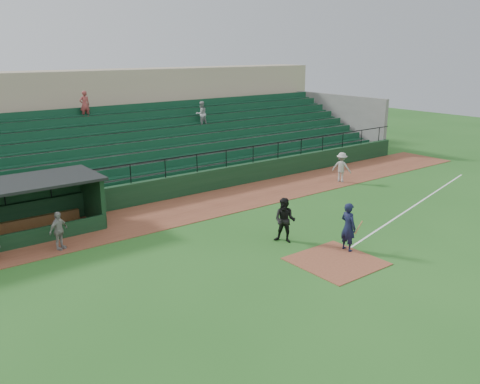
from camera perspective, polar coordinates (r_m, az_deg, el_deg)
ground at (r=20.27m, az=8.72°, el=-6.90°), size 90.00×90.00×0.00m
warning_track at (r=26.05m, az=-4.03°, el=-1.49°), size 40.00×4.00×0.03m
home_plate_dirt at (r=19.65m, az=10.84°, el=-7.72°), size 3.00×3.00×0.03m
foul_line at (r=26.94m, az=18.75°, el=-1.76°), size 17.49×4.44×0.01m
stadium_structure at (r=32.73m, az=-12.40°, el=5.90°), size 38.00×13.08×6.40m
batter_at_plate at (r=20.43m, az=12.18°, el=-3.90°), size 1.05×0.75×1.99m
umpire at (r=20.95m, az=5.11°, el=-3.22°), size 1.10×1.16×1.90m
runner at (r=30.91m, az=11.44°, el=2.77°), size 1.06×1.33×1.80m
dugout_player_a at (r=21.35m, az=-19.88°, el=-4.15°), size 1.00×0.77×1.58m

